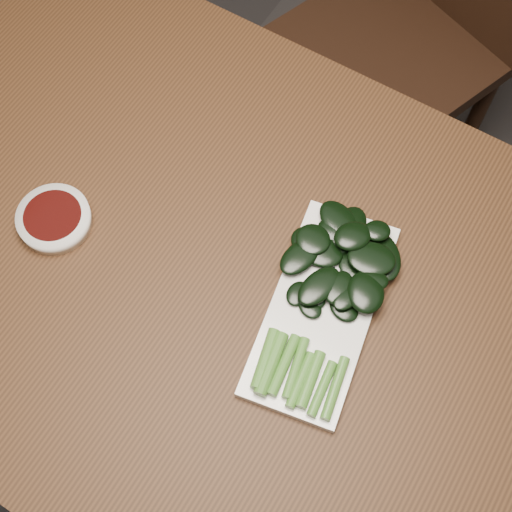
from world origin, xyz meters
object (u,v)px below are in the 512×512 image
(sauce_bowl, at_px, (54,219))
(serving_plate, at_px, (321,309))
(table, at_px, (234,294))
(gai_lan, at_px, (333,281))
(chair_far, at_px, (412,20))

(sauce_bowl, xyz_separation_m, serving_plate, (0.39, 0.08, -0.01))
(table, relative_size, gai_lan, 4.61)
(sauce_bowl, distance_m, serving_plate, 0.40)
(sauce_bowl, bearing_deg, serving_plate, 11.90)
(table, height_order, chair_far, chair_far)
(serving_plate, height_order, gai_lan, gai_lan)
(chair_far, xyz_separation_m, gai_lan, (0.18, -0.74, 0.29))
(gai_lan, bearing_deg, chair_far, 103.97)
(table, distance_m, sauce_bowl, 0.28)
(serving_plate, relative_size, gai_lan, 1.05)
(chair_far, xyz_separation_m, sauce_bowl, (-0.20, -0.85, 0.28))
(table, relative_size, chair_far, 1.57)
(table, bearing_deg, chair_far, 94.14)
(table, bearing_deg, gai_lan, 23.72)
(chair_far, distance_m, sauce_bowl, 0.92)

